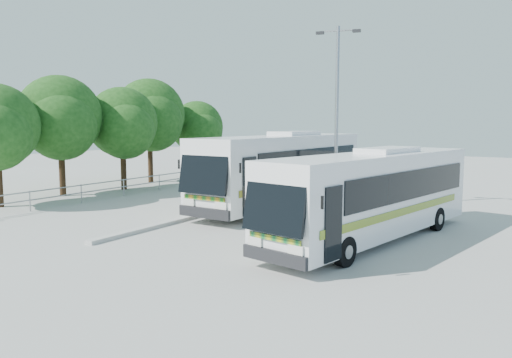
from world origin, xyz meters
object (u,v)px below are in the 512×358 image
Objects in this scene: tree_far_e at (198,127)px; coach_adjacent at (374,193)px; tree_far_c at (123,122)px; tree_far_d at (150,115)px; lamppost at (337,109)px; coach_main at (284,167)px; tree_far_b at (61,117)px.

tree_far_e is 22.96m from coach_adjacent.
tree_far_e is (-0.51, 8.20, -0.37)m from tree_far_c.
tree_far_d is 0.63× the size of coach_adjacent.
tree_far_c is at bearing 169.91° from lamppost.
coach_main is at bearing -34.52° from tree_far_e.
coach_adjacent is at bearing -35.73° from tree_far_e.
coach_main is at bearing 152.50° from coach_adjacent.
tree_far_d is at bearing 92.23° from tree_far_b.
coach_adjacent is (18.95, -1.25, -2.84)m from tree_far_b.
coach_main is at bearing -0.76° from tree_far_c.
tree_far_b is at bearing -102.91° from tree_far_c.
tree_far_b is 15.71m from lamppost.
tree_far_c is at bearing -72.17° from tree_far_d.
tree_far_d is (-1.19, 3.70, 0.56)m from tree_far_c.
tree_far_b is 0.53× the size of coach_main.
coach_main is at bearing -16.72° from tree_far_d.
tree_far_e is at bearing 88.17° from tree_far_b.
coach_main is at bearing 16.64° from tree_far_b.
coach_main is (12.53, 3.75, -2.60)m from tree_far_b.
tree_far_d is 1.24× the size of tree_far_e.
tree_far_c is (0.89, 3.90, -0.31)m from tree_far_b.
tree_far_b is 4.01m from tree_far_c.
lamppost reaches higher than tree_far_d.
tree_far_c is 14.15m from lamppost.
tree_far_b is at bearing -161.20° from coach_main.
tree_far_c is 0.50× the size of coach_main.
tree_far_b is 1.07× the size of tree_far_c.
coach_adjacent is at bearing -3.78° from tree_far_b.
tree_far_c is at bearing 174.50° from coach_adjacent.
tree_far_c is 0.56× the size of coach_adjacent.
lamppost is at bearing 134.30° from coach_adjacent.
tree_far_b reaches higher than coach_adjacent.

